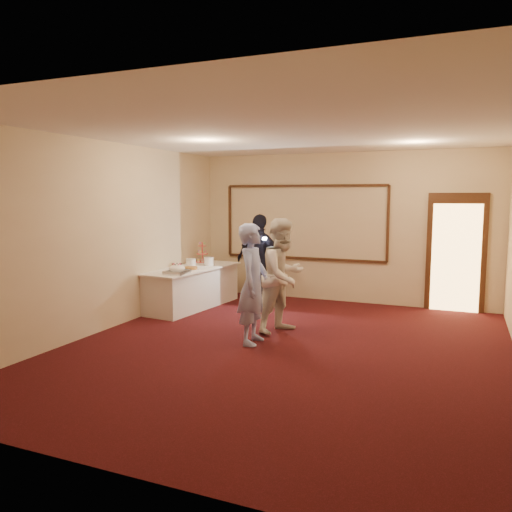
{
  "coord_description": "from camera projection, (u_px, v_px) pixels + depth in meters",
  "views": [
    {
      "loc": [
        2.24,
        -6.45,
        2.14
      ],
      "look_at": [
        -0.91,
        1.14,
        1.15
      ],
      "focal_mm": 35.0,
      "sensor_mm": 36.0,
      "label": 1
    }
  ],
  "objects": [
    {
      "name": "floor",
      "position": [
        285.0,
        349.0,
        7.02
      ],
      "size": [
        7.0,
        7.0,
        0.0
      ],
      "primitive_type": "plane",
      "color": "black",
      "rests_on": "ground"
    },
    {
      "name": "room_walls",
      "position": [
        286.0,
        205.0,
        6.78
      ],
      "size": [
        6.04,
        7.04,
        3.02
      ],
      "color": "beige",
      "rests_on": "floor"
    },
    {
      "name": "wall_molding",
      "position": [
        304.0,
        222.0,
        10.32
      ],
      "size": [
        3.45,
        0.04,
        1.55
      ],
      "color": "black",
      "rests_on": "room_walls"
    },
    {
      "name": "doorway",
      "position": [
        456.0,
        254.0,
        9.24
      ],
      "size": [
        1.05,
        0.07,
        2.2
      ],
      "color": "black",
      "rests_on": "floor"
    },
    {
      "name": "buffet_table",
      "position": [
        191.0,
        287.0,
        9.64
      ],
      "size": [
        1.12,
        2.36,
        0.77
      ],
      "color": "white",
      "rests_on": "floor"
    },
    {
      "name": "pavlova_tray",
      "position": [
        177.0,
        270.0,
        8.8
      ],
      "size": [
        0.36,
        0.5,
        0.18
      ],
      "color": "#B0B3B7",
      "rests_on": "buffet_table"
    },
    {
      "name": "cupcake_stand",
      "position": [
        202.0,
        254.0,
        10.39
      ],
      "size": [
        0.31,
        0.31,
        0.46
      ],
      "color": "#DD4242",
      "rests_on": "buffet_table"
    },
    {
      "name": "plate_stack_a",
      "position": [
        191.0,
        263.0,
        9.68
      ],
      "size": [
        0.19,
        0.19,
        0.16
      ],
      "color": "white",
      "rests_on": "buffet_table"
    },
    {
      "name": "plate_stack_b",
      "position": [
        209.0,
        261.0,
        9.87
      ],
      "size": [
        0.2,
        0.2,
        0.17
      ],
      "color": "white",
      "rests_on": "buffet_table"
    },
    {
      "name": "tart",
      "position": [
        191.0,
        269.0,
        9.28
      ],
      "size": [
        0.29,
        0.29,
        0.06
      ],
      "color": "white",
      "rests_on": "buffet_table"
    },
    {
      "name": "man",
      "position": [
        253.0,
        284.0,
        7.21
      ],
      "size": [
        0.48,
        0.68,
        1.75
      ],
      "primitive_type": "imported",
      "rotation": [
        0.0,
        0.0,
        1.67
      ],
      "color": "#9CB1F9",
      "rests_on": "floor"
    },
    {
      "name": "woman",
      "position": [
        283.0,
        276.0,
        7.82
      ],
      "size": [
        0.96,
        1.06,
        1.8
      ],
      "primitive_type": "imported",
      "rotation": [
        0.0,
        0.0,
        1.19
      ],
      "color": "beige",
      "rests_on": "floor"
    },
    {
      "name": "guest",
      "position": [
        260.0,
        260.0,
        9.68
      ],
      "size": [
        1.12,
        0.66,
        1.79
      ],
      "primitive_type": "imported",
      "rotation": [
        0.0,
        0.0,
        2.92
      ],
      "color": "black",
      "rests_on": "floor"
    },
    {
      "name": "camera_flash",
      "position": [
        265.0,
        239.0,
        9.37
      ],
      "size": [
        0.07,
        0.04,
        0.05
      ],
      "primitive_type": "cube",
      "rotation": [
        0.0,
        0.0,
        -0.02
      ],
      "color": "white",
      "rests_on": "guest"
    }
  ]
}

